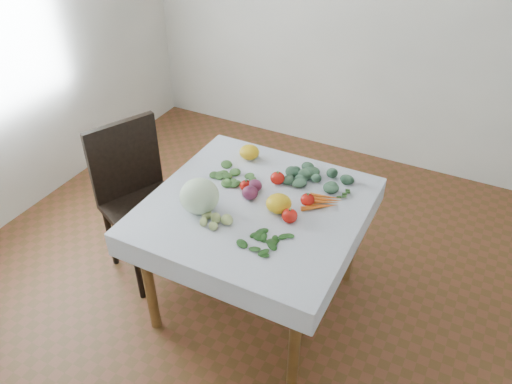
% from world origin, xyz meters
% --- Properties ---
extents(ground, '(4.00, 4.00, 0.00)m').
position_xyz_m(ground, '(0.00, 0.00, 0.00)').
color(ground, brown).
extents(table, '(1.00, 1.00, 0.75)m').
position_xyz_m(table, '(0.00, 0.00, 0.65)').
color(table, brown).
rests_on(table, ground).
extents(tablecloth, '(1.12, 1.12, 0.01)m').
position_xyz_m(tablecloth, '(0.00, 0.00, 0.75)').
color(tablecloth, white).
rests_on(tablecloth, table).
extents(chair, '(0.60, 0.60, 1.00)m').
position_xyz_m(chair, '(-0.83, -0.00, 0.57)').
color(chair, black).
rests_on(chair, ground).
extents(cabbage, '(0.25, 0.25, 0.19)m').
position_xyz_m(cabbage, '(-0.24, -0.18, 0.85)').
color(cabbage, '#DDEFC8').
rests_on(cabbage, tablecloth).
extents(tomato_a, '(0.11, 0.11, 0.07)m').
position_xyz_m(tomato_a, '(0.02, 0.23, 0.79)').
color(tomato_a, '#BB130C').
rests_on(tomato_a, tablecloth).
extents(tomato_b, '(0.08, 0.08, 0.07)m').
position_xyz_m(tomato_b, '(0.25, 0.12, 0.79)').
color(tomato_b, '#BB130C').
rests_on(tomato_b, tablecloth).
extents(tomato_c, '(0.08, 0.08, 0.06)m').
position_xyz_m(tomato_c, '(-0.11, 0.09, 0.79)').
color(tomato_c, '#BB130C').
rests_on(tomato_c, tablecloth).
extents(tomato_d, '(0.11, 0.11, 0.07)m').
position_xyz_m(tomato_d, '(0.22, -0.05, 0.79)').
color(tomato_d, '#BB130C').
rests_on(tomato_d, tablecloth).
extents(heirloom_back, '(0.13, 0.13, 0.09)m').
position_xyz_m(heirloom_back, '(-0.25, 0.40, 0.80)').
color(heirloom_back, yellow).
rests_on(heirloom_back, tablecloth).
extents(heirloom_front, '(0.17, 0.17, 0.09)m').
position_xyz_m(heirloom_front, '(0.13, 0.01, 0.80)').
color(heirloom_front, yellow).
rests_on(heirloom_front, tablecloth).
extents(onion_a, '(0.10, 0.10, 0.07)m').
position_xyz_m(onion_a, '(-0.05, 0.03, 0.79)').
color(onion_a, '#5E1A43').
rests_on(onion_a, tablecloth).
extents(onion_b, '(0.09, 0.09, 0.07)m').
position_xyz_m(onion_b, '(-0.06, 0.11, 0.79)').
color(onion_b, '#5E1A43').
rests_on(onion_b, tablecloth).
extents(tomatillo_cluster, '(0.16, 0.10, 0.05)m').
position_xyz_m(tomatillo_cluster, '(-0.11, -0.25, 0.78)').
color(tomatillo_cluster, '#BAD67B').
rests_on(tomatillo_cluster, tablecloth).
extents(carrot_bunch, '(0.18, 0.21, 0.03)m').
position_xyz_m(carrot_bunch, '(0.32, 0.17, 0.77)').
color(carrot_bunch, orange).
rests_on(carrot_bunch, tablecloth).
extents(kale_bunch, '(0.34, 0.26, 0.04)m').
position_xyz_m(kale_bunch, '(0.22, 0.36, 0.78)').
color(kale_bunch, '#3D654A').
rests_on(kale_bunch, tablecloth).
extents(basil_bunch, '(0.26, 0.22, 0.01)m').
position_xyz_m(basil_bunch, '(0.18, -0.26, 0.76)').
color(basil_bunch, '#1C4A17').
rests_on(basil_bunch, tablecloth).
extents(dill_bunch, '(0.21, 0.22, 0.03)m').
position_xyz_m(dill_bunch, '(-0.22, 0.18, 0.77)').
color(dill_bunch, '#437435').
rests_on(dill_bunch, tablecloth).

